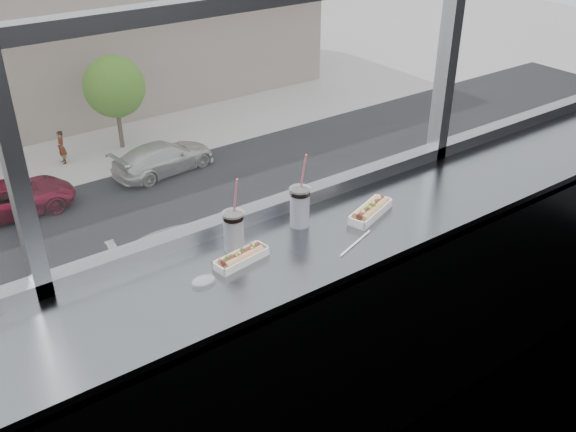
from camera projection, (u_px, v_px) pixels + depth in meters
wall_back_lower at (276, 312)px, 3.05m from camera, size 6.00×0.00×6.00m
counter at (314, 245)px, 2.60m from camera, size 6.00×0.55×0.06m
counter_fascia at (348, 377)px, 2.68m from camera, size 6.00×0.04×1.04m
hotdog_tray_left at (241, 257)px, 2.43m from camera, size 0.24×0.11×0.06m
hotdog_tray_right at (371, 210)px, 2.74m from camera, size 0.27×0.17×0.06m
soda_cup_left at (234, 229)px, 2.47m from camera, size 0.09×0.09×0.32m
soda_cup_right at (300, 205)px, 2.64m from camera, size 0.09×0.09×0.33m
loose_straw at (355, 243)px, 2.55m from camera, size 0.22×0.08×0.01m
wrapper at (203, 280)px, 2.32m from camera, size 0.10×0.07×0.02m
car_near_d at (189, 243)px, 23.13m from camera, size 3.16×6.61×2.14m
car_far_c at (163, 153)px, 30.28m from camera, size 3.21×6.13×1.95m
car_far_b at (10, 193)px, 26.72m from camera, size 2.62×5.88×1.93m
pedestrian_c at (61, 144)px, 31.15m from camera, size 0.67×0.89×2.00m
tree_right at (114, 87)px, 31.76m from camera, size 3.08×3.08×4.82m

